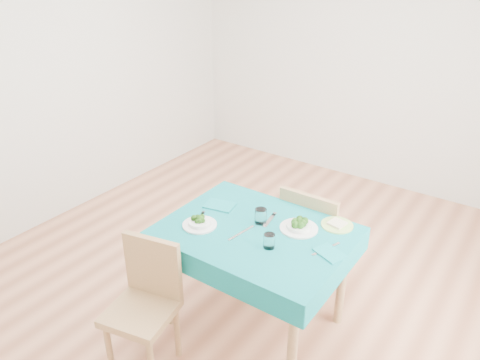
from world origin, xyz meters
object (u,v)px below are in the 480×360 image
Objects in this scene: table at (255,278)px; chair_far at (319,219)px; bowl_near at (200,221)px; bowl_far at (299,224)px; chair_near at (140,307)px; side_plate at (337,225)px.

table is 1.05× the size of chair_far.
bowl_far is (0.54, 0.33, 0.00)m from bowl_near.
table is at bearing -142.13° from bowl_far.
table is 0.50m from bowl_far.
bowl_far is at bearing 99.97° from chair_far.
chair_near reaches higher than side_plate.
table is 0.65m from side_plate.
bowl_near is 1.08× the size of side_plate.
chair_far reaches higher than side_plate.
chair_near is at bearing -92.08° from bowl_near.
bowl_far is at bearing -135.92° from side_plate.
chair_far is 0.97m from bowl_near.
chair_far is at bearing 60.79° from bowl_near.
bowl_far is at bearing 45.31° from chair_near.
bowl_far reaches higher than bowl_near.
bowl_near is (0.02, 0.55, 0.32)m from chair_near.
bowl_far is 1.18× the size of side_plate.
chair_near is at bearing -125.31° from side_plate.
bowl_far is (0.56, 0.88, 0.33)m from chair_near.
chair_near is at bearing -116.16° from table.
side_plate is at bearing 40.87° from table.
chair_far reaches higher than bowl_far.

